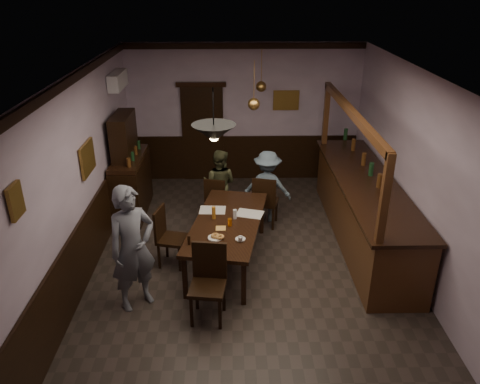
{
  "coord_description": "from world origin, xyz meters",
  "views": [
    {
      "loc": [
        -0.27,
        -5.89,
        4.22
      ],
      "look_at": [
        -0.14,
        0.73,
        1.15
      ],
      "focal_mm": 35.0,
      "sensor_mm": 36.0,
      "label": 1
    }
  ],
  "objects_px": {
    "soda_can": "(230,222)",
    "pendant_brass_far": "(261,87)",
    "sideboard": "(130,175)",
    "chair_far_right": "(265,200)",
    "chair_near": "(208,278)",
    "pendant_brass_mid": "(254,104)",
    "pendant_iron": "(214,133)",
    "dining_table": "(227,224)",
    "chair_side": "(167,234)",
    "person_seated_right": "(267,186)",
    "person_standing": "(133,248)",
    "person_seated_left": "(220,184)",
    "chair_far_left": "(216,198)",
    "coffee_cup": "(240,239)",
    "bar_counter": "(364,208)"
  },
  "relations": [
    {
      "from": "soda_can",
      "to": "pendant_brass_far",
      "type": "height_order",
      "value": "pendant_brass_far"
    },
    {
      "from": "soda_can",
      "to": "sideboard",
      "type": "xyz_separation_m",
      "value": [
        -1.9,
        1.98,
        -0.03
      ]
    },
    {
      "from": "chair_far_right",
      "to": "pendant_brass_far",
      "type": "xyz_separation_m",
      "value": [
        -0.02,
        1.32,
        1.76
      ]
    },
    {
      "from": "chair_near",
      "to": "pendant_brass_mid",
      "type": "xyz_separation_m",
      "value": [
        0.69,
        2.44,
        1.71
      ]
    },
    {
      "from": "chair_near",
      "to": "pendant_iron",
      "type": "bearing_deg",
      "value": 86.02
    },
    {
      "from": "soda_can",
      "to": "chair_far_right",
      "type": "bearing_deg",
      "value": 64.57
    },
    {
      "from": "pendant_brass_far",
      "to": "dining_table",
      "type": "bearing_deg",
      "value": -104.55
    },
    {
      "from": "sideboard",
      "to": "pendant_brass_far",
      "type": "relative_size",
      "value": 2.41
    },
    {
      "from": "sideboard",
      "to": "pendant_brass_far",
      "type": "bearing_deg",
      "value": 14.87
    },
    {
      "from": "pendant_brass_mid",
      "to": "chair_far_right",
      "type": "bearing_deg",
      "value": 3.68
    },
    {
      "from": "chair_side",
      "to": "sideboard",
      "type": "height_order",
      "value": "sideboard"
    },
    {
      "from": "dining_table",
      "to": "person_seated_right",
      "type": "bearing_deg",
      "value": 63.27
    },
    {
      "from": "chair_side",
      "to": "pendant_brass_mid",
      "type": "height_order",
      "value": "pendant_brass_mid"
    },
    {
      "from": "dining_table",
      "to": "person_standing",
      "type": "distance_m",
      "value": 1.65
    },
    {
      "from": "person_seated_left",
      "to": "pendant_brass_far",
      "type": "distance_m",
      "value": 2.02
    },
    {
      "from": "dining_table",
      "to": "pendant_iron",
      "type": "height_order",
      "value": "pendant_iron"
    },
    {
      "from": "chair_far_right",
      "to": "pendant_iron",
      "type": "xyz_separation_m",
      "value": [
        -0.81,
        -1.95,
        1.89
      ]
    },
    {
      "from": "chair_far_left",
      "to": "pendant_iron",
      "type": "xyz_separation_m",
      "value": [
        0.07,
        -2.12,
        1.93
      ]
    },
    {
      "from": "coffee_cup",
      "to": "bar_counter",
      "type": "xyz_separation_m",
      "value": [
        2.15,
        1.35,
        -0.21
      ]
    },
    {
      "from": "chair_far_left",
      "to": "sideboard",
      "type": "distance_m",
      "value": 1.74
    },
    {
      "from": "chair_far_right",
      "to": "bar_counter",
      "type": "relative_size",
      "value": 0.24
    },
    {
      "from": "chair_near",
      "to": "bar_counter",
      "type": "relative_size",
      "value": 0.26
    },
    {
      "from": "sideboard",
      "to": "pendant_brass_mid",
      "type": "distance_m",
      "value": 2.84
    },
    {
      "from": "pendant_brass_far",
      "to": "bar_counter",
      "type": "bearing_deg",
      "value": -46.35
    },
    {
      "from": "pendant_iron",
      "to": "pendant_brass_far",
      "type": "xyz_separation_m",
      "value": [
        0.79,
        3.27,
        -0.13
      ]
    },
    {
      "from": "dining_table",
      "to": "chair_near",
      "type": "xyz_separation_m",
      "value": [
        -0.25,
        -1.29,
        -0.1
      ]
    },
    {
      "from": "dining_table",
      "to": "pendant_brass_mid",
      "type": "relative_size",
      "value": 2.9
    },
    {
      "from": "chair_far_right",
      "to": "sideboard",
      "type": "bearing_deg",
      "value": 0.69
    },
    {
      "from": "person_seated_right",
      "to": "pendant_brass_mid",
      "type": "distance_m",
      "value": 1.66
    },
    {
      "from": "person_seated_right",
      "to": "soda_can",
      "type": "xyz_separation_m",
      "value": [
        -0.69,
        -1.6,
        0.13
      ]
    },
    {
      "from": "person_seated_left",
      "to": "person_seated_right",
      "type": "relative_size",
      "value": 0.98
    },
    {
      "from": "chair_side",
      "to": "person_seated_right",
      "type": "height_order",
      "value": "person_seated_right"
    },
    {
      "from": "chair_near",
      "to": "bar_counter",
      "type": "xyz_separation_m",
      "value": [
        2.58,
        2.0,
        0.01
      ]
    },
    {
      "from": "coffee_cup",
      "to": "soda_can",
      "type": "relative_size",
      "value": 0.67
    },
    {
      "from": "pendant_brass_far",
      "to": "pendant_iron",
      "type": "bearing_deg",
      "value": -103.6
    },
    {
      "from": "person_standing",
      "to": "coffee_cup",
      "type": "xyz_separation_m",
      "value": [
        1.45,
        0.4,
        -0.1
      ]
    },
    {
      "from": "bar_counter",
      "to": "chair_far_left",
      "type": "bearing_deg",
      "value": 166.17
    },
    {
      "from": "coffee_cup",
      "to": "chair_side",
      "type": "bearing_deg",
      "value": 162.13
    },
    {
      "from": "person_standing",
      "to": "pendant_brass_far",
      "type": "distance_m",
      "value": 4.24
    },
    {
      "from": "dining_table",
      "to": "soda_can",
      "type": "bearing_deg",
      "value": -76.63
    },
    {
      "from": "sideboard",
      "to": "pendant_brass_mid",
      "type": "relative_size",
      "value": 2.41
    },
    {
      "from": "chair_far_left",
      "to": "bar_counter",
      "type": "height_order",
      "value": "bar_counter"
    },
    {
      "from": "coffee_cup",
      "to": "pendant_brass_mid",
      "type": "height_order",
      "value": "pendant_brass_mid"
    },
    {
      "from": "person_seated_right",
      "to": "soda_can",
      "type": "relative_size",
      "value": 11.38
    },
    {
      "from": "chair_far_left",
      "to": "pendant_brass_far",
      "type": "bearing_deg",
      "value": -112.4
    },
    {
      "from": "chair_side",
      "to": "person_standing",
      "type": "height_order",
      "value": "person_standing"
    },
    {
      "from": "chair_far_left",
      "to": "chair_far_right",
      "type": "relative_size",
      "value": 0.92
    },
    {
      "from": "chair_near",
      "to": "pendant_brass_far",
      "type": "height_order",
      "value": "pendant_brass_far"
    },
    {
      "from": "chair_side",
      "to": "pendant_brass_far",
      "type": "relative_size",
      "value": 1.2
    },
    {
      "from": "chair_far_left",
      "to": "chair_far_right",
      "type": "height_order",
      "value": "chair_far_right"
    }
  ]
}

